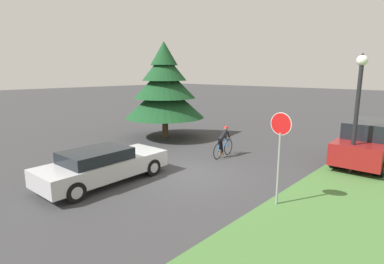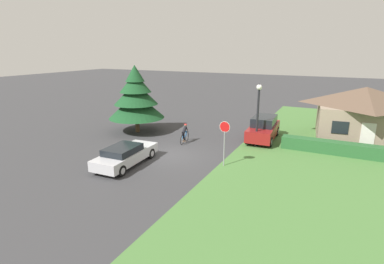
# 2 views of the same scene
# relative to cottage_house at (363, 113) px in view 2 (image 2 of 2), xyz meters

# --- Properties ---
(ground_plane) EXTENTS (140.00, 140.00, 0.00)m
(ground_plane) POSITION_rel_cottage_house_xyz_m (-11.55, -9.92, -2.15)
(ground_plane) COLOR #38383A
(grass_verge_right) EXTENTS (16.00, 36.00, 0.01)m
(grass_verge_right) POSITION_rel_cottage_house_xyz_m (-0.02, -5.92, -2.15)
(grass_verge_right) COLOR #477538
(grass_verge_right) RESTS_ON ground
(cottage_house) EXTENTS (7.48, 6.92, 4.40)m
(cottage_house) POSITION_rel_cottage_house_xyz_m (0.00, 0.00, 0.00)
(cottage_house) COLOR gray
(cottage_house) RESTS_ON ground
(hedge_row) EXTENTS (8.88, 0.90, 0.87)m
(hedge_row) POSITION_rel_cottage_house_xyz_m (-0.74, -4.66, -1.72)
(hedge_row) COLOR #285B2D
(hedge_row) RESTS_ON ground
(sedan_left_lane) EXTENTS (2.02, 4.76, 1.27)m
(sedan_left_lane) POSITION_rel_cottage_house_xyz_m (-13.19, -12.62, -1.51)
(sedan_left_lane) COLOR #BCBCC1
(sedan_left_lane) RESTS_ON ground
(cyclist) EXTENTS (0.44, 1.73, 1.45)m
(cyclist) POSITION_rel_cottage_house_xyz_m (-12.06, -6.94, -1.46)
(cyclist) COLOR black
(cyclist) RESTS_ON ground
(parked_suv_right) EXTENTS (2.10, 4.82, 1.84)m
(parked_suv_right) POSITION_rel_cottage_house_xyz_m (-6.87, -3.45, -1.26)
(parked_suv_right) COLOR maroon
(parked_suv_right) RESTS_ON ground
(stop_sign) EXTENTS (0.66, 0.07, 2.80)m
(stop_sign) POSITION_rel_cottage_house_xyz_m (-7.71, -10.05, -0.21)
(stop_sign) COLOR gray
(stop_sign) RESTS_ON ground
(street_lamp) EXTENTS (0.39, 0.39, 4.63)m
(street_lamp) POSITION_rel_cottage_house_xyz_m (-6.92, -5.43, 0.89)
(street_lamp) COLOR black
(street_lamp) RESTS_ON ground
(conifer_tall_near) EXTENTS (4.69, 4.69, 5.69)m
(conifer_tall_near) POSITION_rel_cottage_house_xyz_m (-17.18, -5.97, 0.82)
(conifer_tall_near) COLOR #4C3823
(conifer_tall_near) RESTS_ON ground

